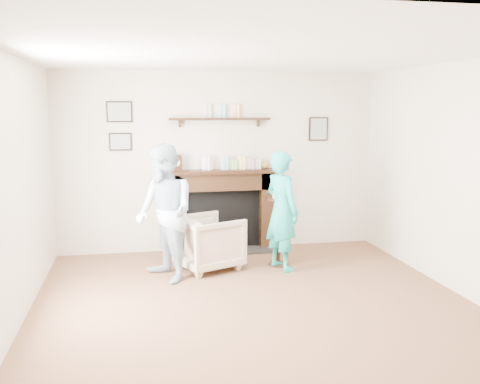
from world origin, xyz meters
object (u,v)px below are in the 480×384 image
object	(u,v)px
armchair	(208,268)
pedestal_table	(279,218)
man	(166,280)
woman	(281,269)

from	to	relation	value
armchair	pedestal_table	world-z (taller)	pedestal_table
armchair	man	world-z (taller)	man
man	pedestal_table	bearing A→B (deg)	79.12
armchair	man	size ratio (longest dim) A/B	0.46
pedestal_table	man	bearing A→B (deg)	-167.09
armchair	man	distance (m)	0.65
armchair	woman	world-z (taller)	woman
pedestal_table	woman	bearing A→B (deg)	-93.10
man	woman	world-z (taller)	man
armchair	pedestal_table	xyz separation A→B (m)	(0.91, -0.02, 0.62)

